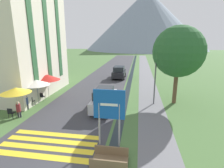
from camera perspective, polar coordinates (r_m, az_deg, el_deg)
ground_plane at (r=25.54m, az=3.19°, el=1.34°), size 160.00×160.00×0.00m
road at (r=35.58m, az=0.77°, el=5.10°), size 6.40×60.00×0.01m
footpath at (r=35.26m, az=10.66°, el=4.77°), size 2.20×60.00×0.01m
drainage_channel at (r=35.26m, az=6.75°, el=4.91°), size 0.60×60.00×0.00m
crosswalk_marking at (r=11.05m, az=-19.98°, el=-18.01°), size 5.44×2.54×0.01m
mountain_distant at (r=105.26m, az=11.13°, el=19.66°), size 66.67×66.67×31.62m
hotel_building at (r=20.51m, az=-27.38°, el=15.67°), size 5.78×9.81×12.65m
road_sign at (r=9.39m, az=-0.94°, el=-8.47°), size 1.70×0.11×3.25m
footbridge at (r=8.97m, az=-0.75°, el=-23.83°), size 1.70×1.10×0.65m
parked_car_near at (r=14.77m, az=-2.59°, el=-4.83°), size 1.71×4.48×1.82m
parked_car_far at (r=26.51m, az=2.31°, el=3.84°), size 1.87×3.90×1.82m
cafe_chair_nearest at (r=15.09m, az=-30.10°, el=-8.03°), size 0.40×0.40×0.85m
cafe_chair_far_right at (r=17.97m, az=-22.01°, el=-3.69°), size 0.40×0.40×0.85m
cafe_chair_middle at (r=17.07m, az=-24.89°, el=-4.92°), size 0.40×0.40×0.85m
cafe_chair_far_left at (r=18.20m, az=-22.58°, el=-3.52°), size 0.40×0.40×0.85m
cafe_umbrella_front_yellow at (r=14.52m, az=-28.90°, el=-1.81°), size 2.12×2.12×2.37m
cafe_umbrella_middle_white at (r=16.96m, az=-23.48°, el=0.47°), size 2.32×2.32×2.27m
cafe_umbrella_rear_red at (r=18.50m, az=-20.40°, el=2.06°), size 2.49×2.49×2.37m
person_seated_far at (r=15.05m, az=-28.23°, el=-7.09°), size 0.32×0.32×1.26m
person_seated_near at (r=16.39m, az=-26.23°, el=-5.16°), size 0.32×0.32×1.27m
person_standing_terrace at (r=17.61m, az=-23.51°, el=-2.62°), size 0.32×0.32×1.68m
streetlamp at (r=15.86m, az=14.06°, el=4.47°), size 0.28×0.28×5.33m
tree_by_path at (r=16.47m, az=20.90°, el=9.84°), size 4.48×4.48×6.98m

